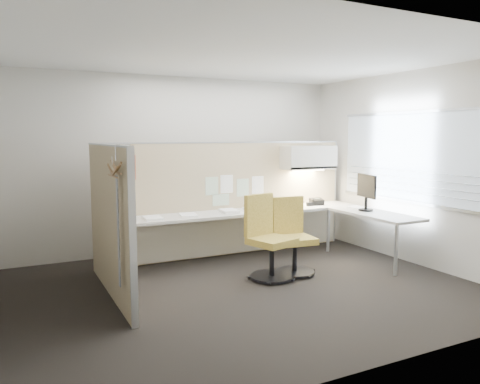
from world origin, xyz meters
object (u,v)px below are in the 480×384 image
desk (265,219)px  chair_left (267,240)px  monitor (366,190)px  phone (316,202)px  chair_right (292,239)px

desk → chair_left: 1.01m
monitor → chair_left: bearing=109.2°
phone → desk: bearing=-157.0°
monitor → phone: (-0.30, 0.85, -0.27)m
chair_left → desk: bearing=46.2°
chair_left → phone: chair_left is taller
chair_right → monitor: bearing=12.4°
monitor → desk: bearing=76.2°
chair_left → monitor: monitor is taller
desk → monitor: 1.60m
phone → chair_left: bearing=-131.3°
desk → phone: size_ratio=16.07×
chair_right → monitor: size_ratio=1.85×
monitor → chair_right: bearing=109.1°
chair_left → phone: size_ratio=4.35×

